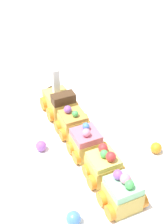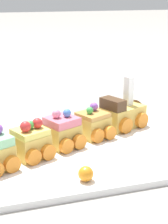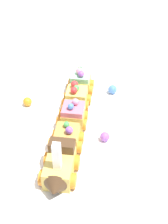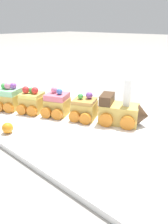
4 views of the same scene
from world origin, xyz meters
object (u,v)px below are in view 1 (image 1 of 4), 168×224
object	(u,v)px
cake_train_locomotive	(58,100)
cake_car_strawberry	(87,143)
cake_car_lemon	(103,166)
cake_car_mint	(122,194)
gumball_orange	(156,148)
gumball_purple	(41,146)
cake_car_caramel	(73,123)
gumball_blue	(74,218)

from	to	relation	value
cake_train_locomotive	cake_car_strawberry	world-z (taller)	cake_train_locomotive
cake_car_strawberry	cake_car_lemon	xyz separation A→B (m)	(-0.07, -0.03, -0.00)
cake_car_mint	gumball_orange	xyz separation A→B (m)	(0.14, -0.09, -0.02)
gumball_purple	cake_car_strawberry	bearing A→B (deg)	-96.41
cake_car_caramel	cake_car_lemon	xyz separation A→B (m)	(-0.14, -0.06, 0.00)
gumball_purple	cake_car_lemon	bearing A→B (deg)	-121.11
cake_train_locomotive	cake_car_caramel	world-z (taller)	cake_train_locomotive
cake_car_caramel	cake_train_locomotive	bearing A→B (deg)	-0.11
cake_car_caramel	gumball_purple	bearing A→B (deg)	108.44
cake_car_lemon	gumball_blue	bearing A→B (deg)	127.93
cake_car_mint	gumball_orange	distance (m)	0.17
cake_train_locomotive	gumball_blue	size ratio (longest dim) A/B	4.96
cake_car_caramel	cake_car_lemon	world-z (taller)	cake_car_lemon
cake_car_lemon	gumball_purple	xyz separation A→B (m)	(0.08, 0.13, -0.02)
cake_train_locomotive	gumball_orange	world-z (taller)	cake_train_locomotive
cake_train_locomotive	cake_car_mint	xyz separation A→B (m)	(-0.31, -0.13, 0.00)
gumball_blue	gumball_orange	bearing A→B (deg)	-45.68
cake_car_caramel	cake_car_mint	xyz separation A→B (m)	(-0.21, -0.09, 0.00)
cake_car_caramel	gumball_blue	bearing A→B (deg)	157.44
gumball_purple	gumball_orange	xyz separation A→B (m)	(-0.01, -0.25, 0.00)
cake_car_lemon	gumball_purple	world-z (taller)	cake_car_lemon
cake_train_locomotive	gumball_orange	xyz separation A→B (m)	(-0.17, -0.22, -0.02)
gumball_purple	gumball_orange	size ratio (longest dim) A/B	0.95
cake_train_locomotive	gumball_purple	xyz separation A→B (m)	(-0.16, 0.03, -0.02)
gumball_blue	cake_car_strawberry	bearing A→B (deg)	-9.34
cake_car_lemon	cake_car_strawberry	bearing A→B (deg)	0.33
cake_car_lemon	cake_train_locomotive	bearing A→B (deg)	0.10
cake_car_caramel	cake_car_lemon	bearing A→B (deg)	-179.77
cake_train_locomotive	cake_car_mint	size ratio (longest dim) A/B	1.39
cake_train_locomotive	cake_car_lemon	distance (m)	0.26
cake_train_locomotive	gumball_orange	distance (m)	0.28
cake_train_locomotive	cake_car_caramel	distance (m)	0.10
gumball_orange	cake_train_locomotive	bearing A→B (deg)	53.29
cake_train_locomotive	gumball_blue	xyz separation A→B (m)	(-0.34, -0.04, -0.02)
gumball_purple	gumball_blue	world-z (taller)	gumball_blue
cake_train_locomotive	gumball_purple	bearing A→B (deg)	145.30
cake_car_lemon	gumball_blue	world-z (taller)	cake_car_lemon
cake_car_strawberry	cake_car_mint	world-z (taller)	cake_car_mint
cake_car_strawberry	gumball_blue	size ratio (longest dim) A/B	3.56
cake_car_mint	gumball_orange	world-z (taller)	cake_car_mint
cake_car_caramel	gumball_purple	distance (m)	0.10
cake_train_locomotive	gumball_blue	bearing A→B (deg)	163.79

